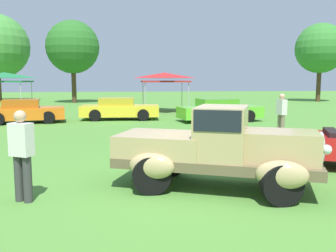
{
  "coord_description": "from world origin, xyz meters",
  "views": [
    {
      "loc": [
        -1.59,
        -7.4,
        2.24
      ],
      "look_at": [
        -0.39,
        2.84,
        0.91
      ],
      "focal_mm": 38.85,
      "sensor_mm": 36.0,
      "label": 1
    }
  ],
  "objects_px": {
    "show_car_orange": "(24,111)",
    "canopy_tent_center_field": "(165,77)",
    "show_car_yellow": "(119,109)",
    "feature_pickup_truck": "(218,147)",
    "spectator_near_truck": "(22,153)",
    "canopy_tent_left_field": "(4,77)",
    "spectator_between_cars": "(281,113)",
    "show_car_lime": "(219,110)"
  },
  "relations": [
    {
      "from": "show_car_orange",
      "to": "canopy_tent_left_field",
      "type": "distance_m",
      "value": 6.96
    },
    {
      "from": "show_car_orange",
      "to": "show_car_yellow",
      "type": "relative_size",
      "value": 0.95
    },
    {
      "from": "show_car_orange",
      "to": "canopy_tent_center_field",
      "type": "distance_m",
      "value": 9.87
    },
    {
      "from": "show_car_orange",
      "to": "spectator_between_cars",
      "type": "relative_size",
      "value": 2.46
    },
    {
      "from": "feature_pickup_truck",
      "to": "canopy_tent_left_field",
      "type": "distance_m",
      "value": 20.94
    },
    {
      "from": "feature_pickup_truck",
      "to": "show_car_lime",
      "type": "distance_m",
      "value": 12.23
    },
    {
      "from": "canopy_tent_left_field",
      "to": "show_car_lime",
      "type": "bearing_deg",
      "value": -26.85
    },
    {
      "from": "show_car_orange",
      "to": "show_car_yellow",
      "type": "height_order",
      "value": "same"
    },
    {
      "from": "spectator_near_truck",
      "to": "canopy_tent_left_field",
      "type": "height_order",
      "value": "canopy_tent_left_field"
    },
    {
      "from": "show_car_yellow",
      "to": "canopy_tent_center_field",
      "type": "bearing_deg",
      "value": 56.36
    },
    {
      "from": "feature_pickup_truck",
      "to": "show_car_orange",
      "type": "bearing_deg",
      "value": 119.9
    },
    {
      "from": "feature_pickup_truck",
      "to": "show_car_orange",
      "type": "xyz_separation_m",
      "value": [
        -7.07,
        12.29,
        -0.26
      ]
    },
    {
      "from": "spectator_near_truck",
      "to": "canopy_tent_left_field",
      "type": "xyz_separation_m",
      "value": [
        -6.12,
        18.79,
        1.51
      ]
    },
    {
      "from": "show_car_orange",
      "to": "spectator_near_truck",
      "type": "relative_size",
      "value": 2.46
    },
    {
      "from": "spectator_near_truck",
      "to": "canopy_tent_center_field",
      "type": "bearing_deg",
      "value": 75.93
    },
    {
      "from": "show_car_orange",
      "to": "spectator_near_truck",
      "type": "xyz_separation_m",
      "value": [
        3.33,
        -12.68,
        0.31
      ]
    },
    {
      "from": "canopy_tent_left_field",
      "to": "feature_pickup_truck",
      "type": "bearing_deg",
      "value": -61.81
    },
    {
      "from": "spectator_between_cars",
      "to": "canopy_tent_center_field",
      "type": "relative_size",
      "value": 0.53
    },
    {
      "from": "feature_pickup_truck",
      "to": "spectator_between_cars",
      "type": "bearing_deg",
      "value": 56.86
    },
    {
      "from": "feature_pickup_truck",
      "to": "show_car_orange",
      "type": "distance_m",
      "value": 14.18
    },
    {
      "from": "canopy_tent_left_field",
      "to": "show_car_orange",
      "type": "bearing_deg",
      "value": -65.4
    },
    {
      "from": "show_car_orange",
      "to": "canopy_tent_center_field",
      "type": "height_order",
      "value": "canopy_tent_center_field"
    },
    {
      "from": "feature_pickup_truck",
      "to": "canopy_tent_center_field",
      "type": "xyz_separation_m",
      "value": [
        0.85,
        17.91,
        1.56
      ]
    },
    {
      "from": "show_car_orange",
      "to": "spectator_near_truck",
      "type": "bearing_deg",
      "value": -75.3
    },
    {
      "from": "show_car_yellow",
      "to": "spectator_between_cars",
      "type": "distance_m",
      "value": 9.4
    },
    {
      "from": "spectator_between_cars",
      "to": "canopy_tent_center_field",
      "type": "height_order",
      "value": "canopy_tent_center_field"
    },
    {
      "from": "feature_pickup_truck",
      "to": "spectator_near_truck",
      "type": "xyz_separation_m",
      "value": [
        -3.74,
        -0.39,
        0.05
      ]
    },
    {
      "from": "show_car_lime",
      "to": "spectator_near_truck",
      "type": "xyz_separation_m",
      "value": [
        -6.88,
        -12.21,
        0.31
      ]
    },
    {
      "from": "show_car_lime",
      "to": "spectator_between_cars",
      "type": "relative_size",
      "value": 2.74
    },
    {
      "from": "show_car_yellow",
      "to": "canopy_tent_center_field",
      "type": "height_order",
      "value": "canopy_tent_center_field"
    },
    {
      "from": "show_car_orange",
      "to": "show_car_yellow",
      "type": "bearing_deg",
      "value": 11.95
    },
    {
      "from": "feature_pickup_truck",
      "to": "canopy_tent_left_field",
      "type": "relative_size",
      "value": 1.4
    },
    {
      "from": "show_car_yellow",
      "to": "canopy_tent_left_field",
      "type": "distance_m",
      "value": 9.37
    },
    {
      "from": "show_car_yellow",
      "to": "spectator_near_truck",
      "type": "bearing_deg",
      "value": -96.39
    },
    {
      "from": "show_car_lime",
      "to": "spectator_between_cars",
      "type": "height_order",
      "value": "spectator_between_cars"
    },
    {
      "from": "spectator_between_cars",
      "to": "show_car_lime",
      "type": "bearing_deg",
      "value": 101.58
    },
    {
      "from": "show_car_yellow",
      "to": "spectator_near_truck",
      "type": "height_order",
      "value": "spectator_near_truck"
    },
    {
      "from": "feature_pickup_truck",
      "to": "show_car_yellow",
      "type": "distance_m",
      "value": 13.51
    },
    {
      "from": "canopy_tent_center_field",
      "to": "spectator_near_truck",
      "type": "bearing_deg",
      "value": -104.07
    },
    {
      "from": "spectator_near_truck",
      "to": "canopy_tent_left_field",
      "type": "distance_m",
      "value": 19.82
    },
    {
      "from": "show_car_yellow",
      "to": "show_car_lime",
      "type": "relative_size",
      "value": 0.95
    },
    {
      "from": "feature_pickup_truck",
      "to": "canopy_tent_center_field",
      "type": "bearing_deg",
      "value": 87.3
    }
  ]
}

